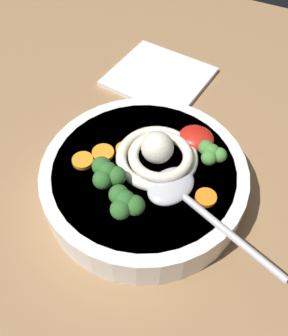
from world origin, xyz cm
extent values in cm
cube|color=#936D47|center=(0.00, 0.00, 1.30)|extent=(108.58, 108.58, 2.61)
cylinder|color=white|center=(0.80, 0.84, 5.05)|extent=(24.86, 24.86, 4.89)
cylinder|color=olive|center=(0.80, 0.84, 5.25)|extent=(21.88, 21.88, 4.50)
torus|color=silver|center=(1.70, 2.51, 8.17)|extent=(9.81, 9.81, 1.35)
torus|color=silver|center=(2.33, 2.09, 9.26)|extent=(10.51, 10.51, 1.22)
sphere|color=silver|center=(1.70, 2.51, 9.93)|extent=(3.80, 3.80, 3.80)
ellipsoid|color=#B7B7BC|center=(4.89, -0.65, 8.30)|extent=(6.19, 7.14, 1.60)
cylinder|color=#B7B7BC|center=(11.93, -3.22, 8.30)|extent=(14.37, 5.89, 0.80)
ellipsoid|color=red|center=(4.81, 7.19, 8.49)|extent=(4.39, 3.95, 1.98)
cylinder|color=#7A9E60|center=(-1.79, -2.95, 8.10)|extent=(1.12, 1.12, 1.20)
sphere|color=#2D6628|center=(-1.79, -2.95, 9.80)|extent=(2.21, 2.21, 2.21)
sphere|color=#2D6628|center=(-0.69, -2.95, 9.60)|extent=(2.21, 2.21, 2.21)
sphere|color=#2D6628|center=(-2.79, -2.55, 9.70)|extent=(2.21, 2.21, 2.21)
sphere|color=#2D6628|center=(-1.79, -4.05, 9.64)|extent=(2.21, 2.21, 2.21)
cylinder|color=#7A9E60|center=(1.74, -5.41, 8.09)|extent=(1.11, 1.11, 1.19)
sphere|color=#2D6628|center=(1.74, -5.41, 9.78)|extent=(2.18, 2.18, 2.18)
sphere|color=#2D6628|center=(2.83, -5.41, 9.58)|extent=(2.18, 2.18, 2.18)
sphere|color=#2D6628|center=(0.75, -5.02, 9.68)|extent=(2.18, 2.18, 2.18)
sphere|color=#2D6628|center=(1.74, -6.50, 9.62)|extent=(2.18, 2.18, 2.18)
cylinder|color=#7A9E60|center=(7.43, 5.18, 7.99)|extent=(0.93, 0.93, 0.99)
sphere|color=#478938|center=(7.43, 5.18, 9.40)|extent=(1.82, 1.82, 1.82)
sphere|color=#478938|center=(8.34, 5.18, 9.23)|extent=(1.82, 1.82, 1.82)
sphere|color=#478938|center=(6.60, 5.51, 9.32)|extent=(1.82, 1.82, 1.82)
sphere|color=#478938|center=(7.43, 4.27, 9.27)|extent=(1.82, 1.82, 1.82)
cylinder|color=orange|center=(-6.17, -1.57, 7.75)|extent=(2.57, 2.57, 0.51)
cylinder|color=orange|center=(-2.38, 2.06, 7.88)|extent=(2.23, 2.23, 0.76)
cylinder|color=orange|center=(8.86, -0.13, 7.74)|extent=(2.41, 2.41, 0.48)
cylinder|color=orange|center=(-4.63, 0.59, 7.72)|extent=(2.70, 2.70, 0.44)
cube|color=white|center=(-7.00, 22.29, 3.01)|extent=(16.54, 15.44, 0.80)
camera|label=1|loc=(12.62, -23.09, 41.86)|focal=39.33mm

